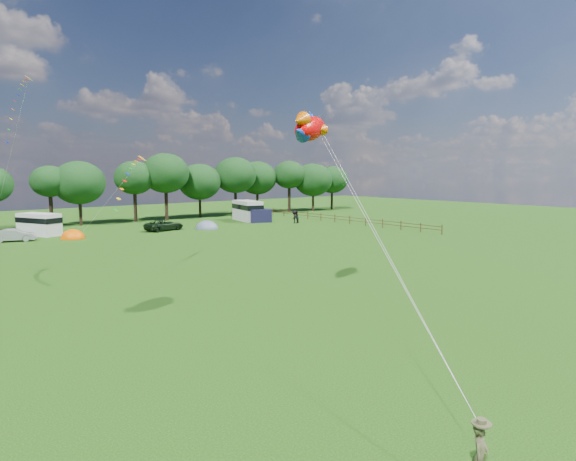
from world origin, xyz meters
TOP-DOWN VIEW (x-y plane):
  - ground_plane at (0.00, 0.00)m, footprint 180.00×180.00m
  - tree_line at (5.30, 54.99)m, footprint 102.98×10.98m
  - fence at (32.00, 34.50)m, footprint 0.12×33.12m
  - car_b at (-8.52, 44.17)m, footprint 4.19×2.65m
  - car_d at (8.20, 42.90)m, footprint 5.52×3.34m
  - campervan_c at (-5.22, 47.96)m, footprint 4.30×5.79m
  - campervan_d at (23.42, 46.25)m, footprint 3.86×6.63m
  - tent_orange at (-2.99, 42.57)m, footprint 2.64×2.89m
  - tent_greyblue at (13.23, 40.87)m, footprint 2.98×3.26m
  - awning_navy at (23.59, 43.40)m, footprint 3.68×3.31m
  - kite_flyer at (-7.92, -8.87)m, footprint 0.66×0.52m
  - fish_kite at (-0.00, 6.21)m, footprint 3.96×2.68m
  - streamer_kite_a at (-10.08, 28.55)m, footprint 3.18×5.56m
  - streamer_kite_b at (-4.85, 19.86)m, footprint 4.28×4.73m
  - walker_a at (26.82, 38.71)m, footprint 1.02×0.88m
  - walker_b at (26.57, 38.94)m, footprint 1.27×1.15m

SIDE VIEW (x-z plane):
  - ground_plane at x=0.00m, z-range 0.00..0.00m
  - tent_greyblue at x=13.23m, z-range -1.09..1.13m
  - tent_orange at x=-2.99m, z-range -1.01..1.05m
  - car_b at x=-8.52m, z-range 0.00..1.38m
  - fence at x=32.00m, z-range 0.10..1.30m
  - car_d at x=8.20m, z-range 0.00..1.40m
  - kite_flyer at x=-7.92m, z-range 0.00..1.60m
  - walker_a at x=26.82m, z-range 0.00..1.79m
  - walker_b at x=26.57m, z-range 0.00..1.82m
  - awning_navy at x=23.59m, z-range 0.00..1.91m
  - campervan_c at x=-5.22m, z-range 0.10..2.71m
  - campervan_d at x=23.42m, z-range 0.11..3.17m
  - tree_line at x=5.30m, z-range 1.21..11.48m
  - streamer_kite_b at x=-4.85m, z-range 5.54..9.35m
  - fish_kite at x=0.00m, z-range 8.91..11.01m
  - streamer_kite_a at x=-10.08m, z-range 10.43..16.17m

